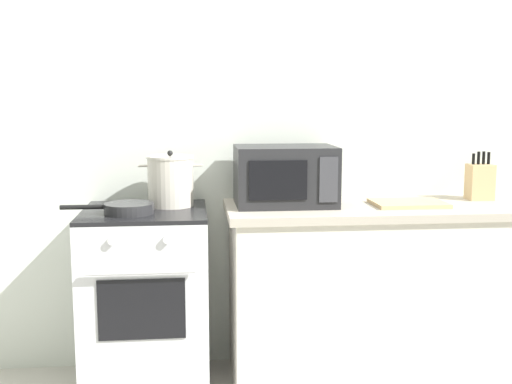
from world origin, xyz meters
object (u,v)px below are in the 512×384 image
at_px(frying_pan, 128,208).
at_px(cutting_board, 408,203).
at_px(stock_pot, 171,181).
at_px(microwave, 285,176).
at_px(stove, 147,301).
at_px(knife_block, 480,181).

distance_m(frying_pan, cutting_board, 1.40).
height_order(stock_pot, microwave, microwave).
bearing_deg(stove, knife_block, 4.57).
bearing_deg(microwave, knife_block, 3.34).
xyz_separation_m(frying_pan, microwave, (0.77, 0.17, 0.12)).
relative_size(stove, microwave, 1.84).
distance_m(cutting_board, knife_block, 0.47).
height_order(cutting_board, knife_block, knife_block).
bearing_deg(knife_block, microwave, -176.66).
bearing_deg(frying_pan, stove, 52.53).
bearing_deg(microwave, stock_pot, 177.59).
bearing_deg(stock_pot, frying_pan, -135.25).
distance_m(stock_pot, frying_pan, 0.30).
bearing_deg(frying_pan, cutting_board, 3.81).
relative_size(stove, stock_pot, 2.89).
relative_size(stock_pot, knife_block, 1.23).
xyz_separation_m(stock_pot, knife_block, (1.64, 0.04, -0.03)).
height_order(microwave, knife_block, microwave).
height_order(stock_pot, cutting_board, stock_pot).
bearing_deg(frying_pan, stock_pot, 44.75).
distance_m(stock_pot, cutting_board, 1.21).
xyz_separation_m(stock_pot, microwave, (0.58, -0.02, 0.02)).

